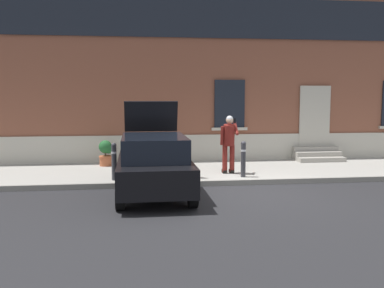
# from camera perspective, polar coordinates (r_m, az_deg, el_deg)

# --- Properties ---
(ground_plane) EXTENTS (80.00, 80.00, 0.00)m
(ground_plane) POSITION_cam_1_polar(r_m,az_deg,el_deg) (11.16, 6.65, -6.45)
(ground_plane) COLOR #232326
(sidewalk) EXTENTS (24.00, 3.60, 0.15)m
(sidewalk) POSITION_cam_1_polar(r_m,az_deg,el_deg) (13.82, 3.86, -3.62)
(sidewalk) COLOR #99968E
(sidewalk) RESTS_ON ground
(curb_edge) EXTENTS (24.00, 0.12, 0.15)m
(curb_edge) POSITION_cam_1_polar(r_m,az_deg,el_deg) (12.03, 5.57, -5.13)
(curb_edge) COLOR gray
(curb_edge) RESTS_ON ground
(building_facade) EXTENTS (24.00, 1.52, 7.50)m
(building_facade) POSITION_cam_1_polar(r_m,az_deg,el_deg) (16.11, 2.26, 10.84)
(building_facade) COLOR brown
(building_facade) RESTS_ON ground
(entrance_stoop) EXTENTS (1.69, 0.96, 0.48)m
(entrance_stoop) POSITION_cam_1_polar(r_m,az_deg,el_deg) (16.28, 16.29, -1.41)
(entrance_stoop) COLOR #9E998E
(entrance_stoop) RESTS_ON sidewalk
(hatchback_car_black) EXTENTS (1.81, 4.08, 2.34)m
(hatchback_car_black) POSITION_cam_1_polar(r_m,az_deg,el_deg) (10.77, -5.10, -2.56)
(hatchback_car_black) COLOR black
(hatchback_car_black) RESTS_ON ground
(bollard_near_person) EXTENTS (0.15, 0.15, 1.04)m
(bollard_near_person) POSITION_cam_1_polar(r_m,az_deg,el_deg) (12.40, 6.83, -1.81)
(bollard_near_person) COLOR #333338
(bollard_near_person) RESTS_ON sidewalk
(bollard_far_left) EXTENTS (0.15, 0.15, 1.04)m
(bollard_far_left) POSITION_cam_1_polar(r_m,az_deg,el_deg) (12.05, -10.32, -2.10)
(bollard_far_left) COLOR #333338
(bollard_far_left) RESTS_ON sidewalk
(person_on_phone) EXTENTS (0.51, 0.49, 1.75)m
(person_on_phone) POSITION_cam_1_polar(r_m,az_deg,el_deg) (12.86, 4.92, 0.46)
(person_on_phone) COLOR maroon
(person_on_phone) RESTS_ON sidewalk
(planter_terracotta) EXTENTS (0.44, 0.44, 0.86)m
(planter_terracotta) POSITION_cam_1_polar(r_m,az_deg,el_deg) (14.59, -11.40, -1.09)
(planter_terracotta) COLOR #B25B38
(planter_terracotta) RESTS_ON sidewalk
(planter_charcoal) EXTENTS (0.44, 0.44, 0.86)m
(planter_charcoal) POSITION_cam_1_polar(r_m,az_deg,el_deg) (14.74, -4.10, -0.91)
(planter_charcoal) COLOR #2D2D30
(planter_charcoal) RESTS_ON sidewalk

